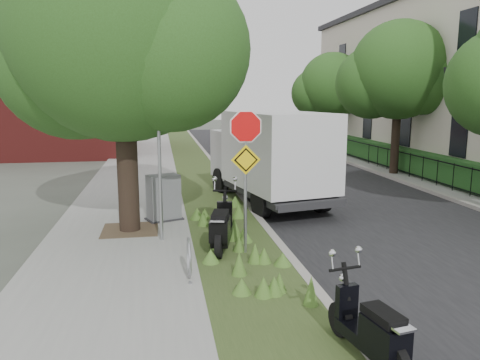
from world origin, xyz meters
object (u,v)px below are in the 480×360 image
(box_truck, at_px, (270,153))
(utility_cabinet, at_px, (164,198))
(scooter_far, at_px, (374,336))
(sign_assembly, at_px, (246,152))
(scooter_near, at_px, (221,231))

(box_truck, relative_size, utility_cabinet, 4.79)
(scooter_far, xyz_separation_m, box_truck, (0.87, 9.47, 1.16))
(scooter_far, distance_m, box_truck, 9.58)
(box_truck, bearing_deg, sign_assembly, -109.07)
(box_truck, bearing_deg, utility_cabinet, -151.93)
(sign_assembly, distance_m, scooter_far, 4.96)
(scooter_far, relative_size, box_truck, 0.28)
(sign_assembly, xyz_separation_m, scooter_near, (-0.51, 0.20, -1.76))
(scooter_far, relative_size, utility_cabinet, 1.33)
(scooter_far, height_order, box_truck, box_truck)
(sign_assembly, bearing_deg, box_truck, 70.93)
(scooter_far, bearing_deg, sign_assembly, 100.42)
(sign_assembly, bearing_deg, utility_cabinet, 119.09)
(scooter_near, distance_m, box_truck, 5.35)
(utility_cabinet, bearing_deg, sign_assembly, -60.91)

